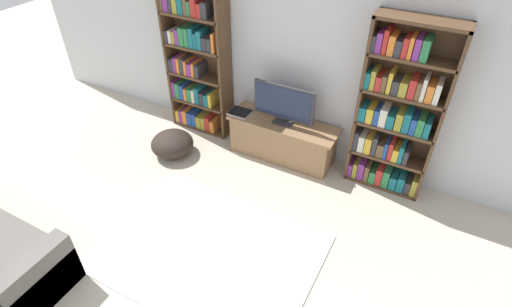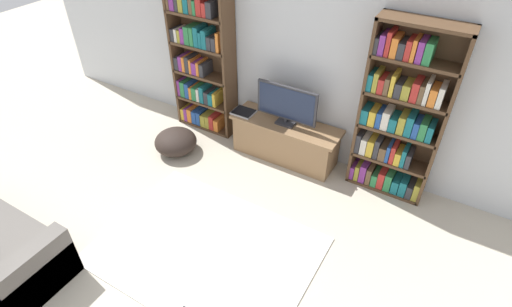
{
  "view_description": "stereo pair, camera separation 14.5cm",
  "coord_description": "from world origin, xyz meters",
  "px_view_note": "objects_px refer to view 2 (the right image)",
  "views": [
    {
      "loc": [
        1.58,
        -0.02,
        3.39
      ],
      "look_at": [
        -0.04,
        3.02,
        0.7
      ],
      "focal_mm": 28.0,
      "sensor_mm": 36.0,
      "label": 1
    },
    {
      "loc": [
        1.71,
        0.05,
        3.39
      ],
      "look_at": [
        -0.04,
        3.02,
        0.7
      ],
      "focal_mm": 28.0,
      "sensor_mm": 36.0,
      "label": 2
    }
  ],
  "objects_px": {
    "television": "(287,105)",
    "laptop": "(244,112)",
    "tv_stand": "(285,140)",
    "bookshelf_left": "(202,62)",
    "beanbag_ottoman": "(176,142)",
    "bookshelf_right": "(399,119)"
  },
  "relations": [
    {
      "from": "bookshelf_right",
      "to": "television",
      "type": "xyz_separation_m",
      "value": [
        -1.32,
        -0.13,
        -0.15
      ]
    },
    {
      "from": "tv_stand",
      "to": "bookshelf_left",
      "type": "bearing_deg",
      "value": 175.17
    },
    {
      "from": "bookshelf_right",
      "to": "laptop",
      "type": "bearing_deg",
      "value": -174.53
    },
    {
      "from": "bookshelf_right",
      "to": "laptop",
      "type": "distance_m",
      "value": 1.98
    },
    {
      "from": "bookshelf_right",
      "to": "television",
      "type": "height_order",
      "value": "bookshelf_right"
    },
    {
      "from": "bookshelf_left",
      "to": "bookshelf_right",
      "type": "relative_size",
      "value": 1.0
    },
    {
      "from": "bookshelf_right",
      "to": "television",
      "type": "bearing_deg",
      "value": -174.28
    },
    {
      "from": "television",
      "to": "beanbag_ottoman",
      "type": "xyz_separation_m",
      "value": [
        -1.34,
        -0.64,
        -0.67
      ]
    },
    {
      "from": "bookshelf_right",
      "to": "television",
      "type": "relative_size",
      "value": 2.58
    },
    {
      "from": "television",
      "to": "beanbag_ottoman",
      "type": "relative_size",
      "value": 1.42
    },
    {
      "from": "bookshelf_left",
      "to": "beanbag_ottoman",
      "type": "height_order",
      "value": "bookshelf_left"
    },
    {
      "from": "tv_stand",
      "to": "beanbag_ottoman",
      "type": "xyz_separation_m",
      "value": [
        -1.34,
        -0.65,
        -0.11
      ]
    },
    {
      "from": "tv_stand",
      "to": "laptop",
      "type": "distance_m",
      "value": 0.67
    },
    {
      "from": "bookshelf_right",
      "to": "beanbag_ottoman",
      "type": "xyz_separation_m",
      "value": [
        -2.66,
        -0.77,
        -0.82
      ]
    },
    {
      "from": "bookshelf_left",
      "to": "laptop",
      "type": "relative_size",
      "value": 7.23
    },
    {
      "from": "television",
      "to": "bookshelf_right",
      "type": "bearing_deg",
      "value": 5.72
    },
    {
      "from": "bookshelf_left",
      "to": "tv_stand",
      "type": "bearing_deg",
      "value": -4.83
    },
    {
      "from": "tv_stand",
      "to": "television",
      "type": "relative_size",
      "value": 1.79
    },
    {
      "from": "bookshelf_left",
      "to": "television",
      "type": "distance_m",
      "value": 1.4
    },
    {
      "from": "television",
      "to": "laptop",
      "type": "bearing_deg",
      "value": -175.07
    },
    {
      "from": "tv_stand",
      "to": "television",
      "type": "xyz_separation_m",
      "value": [
        0.0,
        -0.02,
        0.55
      ]
    },
    {
      "from": "tv_stand",
      "to": "laptop",
      "type": "xyz_separation_m",
      "value": [
        -0.6,
        -0.07,
        0.28
      ]
    }
  ]
}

